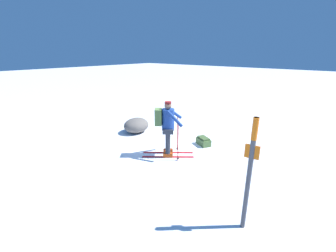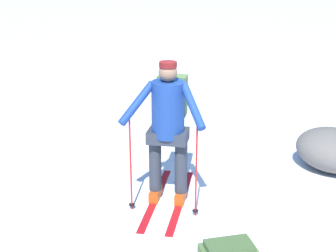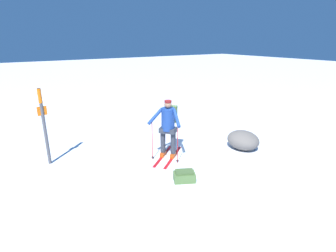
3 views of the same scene
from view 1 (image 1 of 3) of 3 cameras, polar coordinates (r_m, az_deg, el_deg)
ground_plane at (r=8.00m, az=-1.56°, el=-4.48°), size 80.00×80.00×0.00m
skier at (r=6.79m, az=-0.29°, el=0.41°), size 1.32×1.49×1.72m
dropped_backpack at (r=7.94m, az=8.99°, el=-3.85°), size 0.52×0.61×0.29m
trail_marker at (r=4.12m, az=20.13°, el=-9.70°), size 0.10×0.24×2.13m
rock_boulder at (r=9.10m, az=-8.05°, el=0.18°), size 1.05×0.90×0.58m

